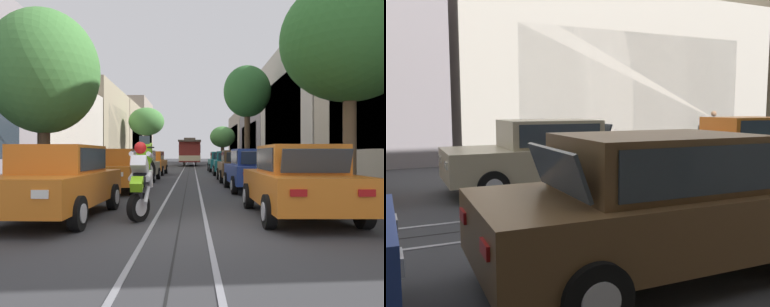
{
  "view_description": "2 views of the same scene",
  "coord_description": "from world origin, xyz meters",
  "views": [
    {
      "loc": [
        0.25,
        -6.94,
        1.38
      ],
      "look_at": [
        0.33,
        19.14,
        1.44
      ],
      "focal_mm": 35.56,
      "sensor_mm": 36.0,
      "label": 1
    },
    {
      "loc": [
        6.34,
        9.6,
        1.88
      ],
      "look_at": [
        -2.11,
        13.49,
        0.84
      ],
      "focal_mm": 39.26,
      "sensor_mm": 36.0,
      "label": 2
    }
  ],
  "objects": [
    {
      "name": "building_facade_left",
      "position": [
        -9.86,
        35.55,
        4.28
      ],
      "size": [
        5.77,
        67.96,
        10.73
      ],
      "color": "gray",
      "rests_on": "ground"
    },
    {
      "name": "street_tree_kerb_left_second",
      "position": [
        -4.76,
        34.7,
        4.9
      ],
      "size": [
        3.92,
        3.26,
        6.51
      ],
      "color": "brown",
      "rests_on": "ground"
    },
    {
      "name": "parked_car_beige_mid_left",
      "position": [
        -2.51,
        12.84,
        0.8
      ],
      "size": [
        2.03,
        4.37,
        1.58
      ],
      "color": "#C1B28E",
      "rests_on": "ground"
    },
    {
      "name": "street_tree_kerb_left_near",
      "position": [
        -4.49,
        5.2,
        4.01
      ],
      "size": [
        3.51,
        3.74,
        6.0
      ],
      "color": "brown",
      "rests_on": "ground"
    },
    {
      "name": "parked_car_brown_mid_right",
      "position": [
        2.56,
        12.41,
        0.8
      ],
      "size": [
        2.04,
        4.38,
        1.58
      ],
      "color": "brown",
      "rests_on": "ground"
    },
    {
      "name": "building_facade_right",
      "position": [
        9.82,
        29.41,
        4.57
      ],
      "size": [
        5.5,
        67.96,
        10.63
      ],
      "color": "#BCAD93",
      "rests_on": "ground"
    },
    {
      "name": "street_tree_kerb_right_mid",
      "position": [
        4.42,
        44.87,
        3.71
      ],
      "size": [
        3.43,
        3.24,
        5.2
      ],
      "color": "brown",
      "rests_on": "ground"
    },
    {
      "name": "parked_car_teal_fifth_right",
      "position": [
        2.53,
        23.55,
        0.8
      ],
      "size": [
        2.03,
        4.37,
        1.58
      ],
      "color": "#196B70",
      "rests_on": "ground"
    },
    {
      "name": "street_tree_kerb_right_near",
      "position": [
        4.68,
        3.73,
        4.58
      ],
      "size": [
        3.89,
        3.73,
        6.36
      ],
      "color": "brown",
      "rests_on": "ground"
    },
    {
      "name": "cable_car_trolley",
      "position": [
        0.0,
        39.19,
        1.66
      ],
      "size": [
        2.61,
        9.14,
        3.28
      ],
      "color": "maroon",
      "rests_on": "ground"
    },
    {
      "name": "motorcycle_with_rider",
      "position": [
        -0.84,
        1.26,
        0.95
      ],
      "size": [
        0.5,
        1.86,
        1.8
      ],
      "color": "black",
      "rests_on": "ground"
    },
    {
      "name": "parked_car_teal_fourth_right",
      "position": [
        2.63,
        18.55,
        0.8
      ],
      "size": [
        2.11,
        4.41,
        1.58
      ],
      "color": "#196B70",
      "rests_on": "ground"
    },
    {
      "name": "parked_car_blue_second_right",
      "position": [
        2.58,
        7.45,
        0.8
      ],
      "size": [
        2.03,
        4.37,
        1.58
      ],
      "color": "#233D93",
      "rests_on": "ground"
    },
    {
      "name": "pedestrian_on_left_pavement",
      "position": [
        -5.59,
        6.5,
        0.96
      ],
      "size": [
        0.55,
        0.37,
        1.7
      ],
      "color": "black",
      "rests_on": "ground"
    },
    {
      "name": "parked_car_orange_near_left",
      "position": [
        -2.65,
        1.29,
        0.8
      ],
      "size": [
        2.09,
        4.4,
        1.58
      ],
      "color": "orange",
      "rests_on": "ground"
    },
    {
      "name": "ground_plane",
      "position": [
        0.0,
        27.3,
        0.0
      ],
      "size": [
        170.65,
        170.65,
        0.0
      ],
      "primitive_type": "plane",
      "color": "#38383A"
    },
    {
      "name": "trolley_track_rails",
      "position": [
        0.0,
        32.13,
        0.0
      ],
      "size": [
        1.14,
        76.26,
        0.01
      ],
      "color": "gray",
      "rests_on": "ground"
    },
    {
      "name": "parked_car_orange_second_left",
      "position": [
        -2.65,
        7.3,
        0.8
      ],
      "size": [
        2.02,
        4.37,
        1.58
      ],
      "color": "orange",
      "rests_on": "ground"
    },
    {
      "name": "parked_car_orange_fourth_left",
      "position": [
        -2.52,
        18.82,
        0.8
      ],
      "size": [
        2.08,
        4.4,
        1.58
      ],
      "color": "orange",
      "rests_on": "ground"
    },
    {
      "name": "street_tree_kerb_right_second",
      "position": [
        4.63,
        23.17,
        6.3
      ],
      "size": [
        3.75,
        3.13,
        8.44
      ],
      "color": "#4C3826",
      "rests_on": "ground"
    },
    {
      "name": "pedestrian_on_right_pavement",
      "position": [
        -6.66,
        21.55,
        0.97
      ],
      "size": [
        0.55,
        0.4,
        1.71
      ],
      "color": "black",
      "rests_on": "ground"
    },
    {
      "name": "parked_car_orange_near_right",
      "position": [
        2.56,
        1.39,
        0.8
      ],
      "size": [
        2.02,
        4.37,
        1.58
      ],
      "color": "orange",
      "rests_on": "ground"
    }
  ]
}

